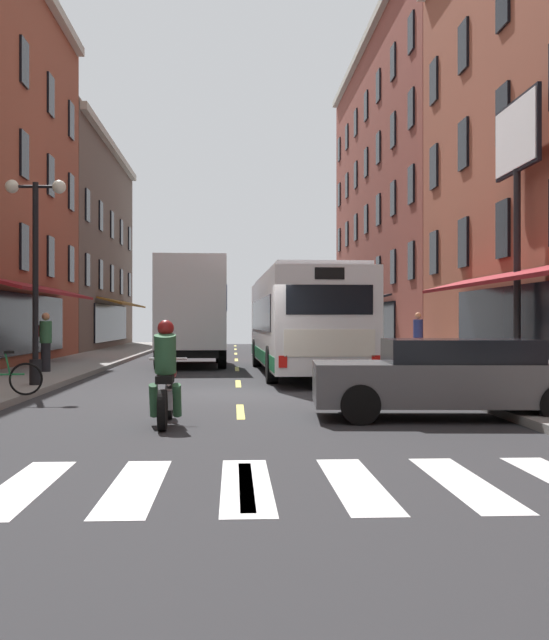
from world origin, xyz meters
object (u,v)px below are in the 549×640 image
(billboard_sign, at_px, (517,165))
(transit_bus, at_px, (301,321))
(motorcycle_rider, at_px, (166,380))
(sedan_mid, at_px, (202,340))
(pedestrian_near, at_px, (45,340))
(box_truck, at_px, (191,312))
(street_lamp_twin, at_px, (35,271))
(pedestrian_far, at_px, (418,336))
(sedan_near, at_px, (451,377))

(billboard_sign, xyz_separation_m, transit_bus, (-5.06, 4.91, -3.97))
(motorcycle_rider, bearing_deg, billboard_sign, 41.02)
(sedan_mid, bearing_deg, motorcycle_rider, -88.92)
(sedan_mid, height_order, pedestrian_near, pedestrian_near)
(billboard_sign, bearing_deg, box_truck, 132.72)
(street_lamp_twin, bearing_deg, billboard_sign, 3.55)
(billboard_sign, relative_size, box_truck, 1.02)
(box_truck, distance_m, sedan_mid, 10.66)
(billboard_sign, relative_size, motorcycle_rider, 3.44)
(billboard_sign, distance_m, box_truck, 13.36)
(pedestrian_far, bearing_deg, transit_bus, 43.21)
(transit_bus, xyz_separation_m, sedan_mid, (-3.69, 15.12, -0.94))
(sedan_near, relative_size, sedan_mid, 0.97)
(pedestrian_near, bearing_deg, sedan_mid, -166.61)
(sedan_mid, relative_size, street_lamp_twin, 0.99)
(transit_bus, distance_m, sedan_near, 11.59)
(transit_bus, bearing_deg, street_lamp_twin, -140.24)
(sedan_near, xyz_separation_m, sedan_mid, (-5.25, 26.56, 0.01))
(box_truck, bearing_deg, transit_bus, -51.06)
(transit_bus, height_order, pedestrian_near, transit_bus)
(sedan_near, distance_m, street_lamp_twin, 10.38)
(pedestrian_near, bearing_deg, billboard_sign, 99.21)
(box_truck, distance_m, pedestrian_far, 8.51)
(box_truck, relative_size, motorcycle_rider, 3.38)
(street_lamp_twin, bearing_deg, pedestrian_near, 100.61)
(billboard_sign, height_order, pedestrian_far, billboard_sign)
(pedestrian_far, bearing_deg, pedestrian_near, 21.65)
(billboard_sign, xyz_separation_m, motorcycle_rider, (-8.24, -7.17, -4.90))
(street_lamp_twin, bearing_deg, sedan_mid, 81.53)
(sedan_near, height_order, sedan_mid, sedan_mid)
(transit_bus, relative_size, sedan_near, 2.67)
(billboard_sign, bearing_deg, pedestrian_near, 161.45)
(sedan_mid, bearing_deg, pedestrian_near, -104.37)
(transit_bus, xyz_separation_m, motorcycle_rider, (-3.18, -12.08, -0.93))
(billboard_sign, xyz_separation_m, pedestrian_near, (-12.79, 4.29, -4.54))
(pedestrian_far, bearing_deg, box_truck, -0.08)
(transit_bus, bearing_deg, sedan_near, -82.27)
(billboard_sign, height_order, pedestrian_near, billboard_sign)
(pedestrian_near, height_order, pedestrian_far, pedestrian_far)
(sedan_near, xyz_separation_m, street_lamp_twin, (-8.34, 5.80, 2.14))
(sedan_mid, distance_m, pedestrian_near, 16.25)
(billboard_sign, distance_m, pedestrian_far, 10.68)
(billboard_sign, distance_m, sedan_mid, 22.41)
(billboard_sign, bearing_deg, motorcycle_rider, -138.98)
(transit_bus, bearing_deg, sedan_mid, 103.73)
(sedan_near, distance_m, sedan_mid, 27.08)
(box_truck, xyz_separation_m, motorcycle_rider, (0.48, -16.62, -1.28))
(billboard_sign, distance_m, pedestrian_near, 14.23)
(sedan_mid, relative_size, pedestrian_near, 2.71)
(sedan_near, distance_m, pedestrian_far, 16.53)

